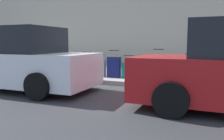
{
  "coord_description": "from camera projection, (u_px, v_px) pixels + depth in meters",
  "views": [
    {
      "loc": [
        -2.88,
        6.51,
        1.31
      ],
      "look_at": [
        -0.32,
        0.55,
        0.55
      ],
      "focal_mm": 37.66,
      "sensor_mm": 36.0,
      "label": 1
    }
  ],
  "objects": [
    {
      "name": "ground_plane",
      "position": [
        110.0,
        85.0,
        7.23
      ],
      "size": [
        40.0,
        40.0,
        0.0
      ],
      "primitive_type": "plane",
      "color": "#333335"
    },
    {
      "name": "sidewalk_curb",
      "position": [
        135.0,
        73.0,
        9.5
      ],
      "size": [
        18.0,
        5.0,
        0.14
      ],
      "primitive_type": "cube",
      "color": "gray",
      "rests_on": "ground_plane"
    },
    {
      "name": "suitcase_silver_1",
      "position": [
        206.0,
        73.0,
        6.74
      ],
      "size": [
        0.36,
        0.22,
        0.81
      ],
      "color": "#9EA0A8",
      "rests_on": "sidewalk_curb"
    },
    {
      "name": "suitcase_black_2",
      "position": [
        190.0,
        72.0,
        7.01
      ],
      "size": [
        0.37,
        0.22,
        0.84
      ],
      "color": "black",
      "rests_on": "sidewalk_curb"
    },
    {
      "name": "suitcase_red_3",
      "position": [
        174.0,
        71.0,
        7.21
      ],
      "size": [
        0.39,
        0.23,
        0.81
      ],
      "color": "red",
      "rests_on": "sidewalk_curb"
    },
    {
      "name": "suitcase_olive_4",
      "position": [
        158.0,
        69.0,
        7.32
      ],
      "size": [
        0.39,
        0.22,
        0.98
      ],
      "color": "#59601E",
      "rests_on": "sidewalk_curb"
    },
    {
      "name": "suitcase_maroon_5",
      "position": [
        143.0,
        70.0,
        7.45
      ],
      "size": [
        0.36,
        0.21,
        0.64
      ],
      "color": "maroon",
      "rests_on": "sidewalk_curb"
    },
    {
      "name": "suitcase_teal_6",
      "position": [
        129.0,
        71.0,
        7.66
      ],
      "size": [
        0.45,
        0.26,
        0.77
      ],
      "color": "#0F606B",
      "rests_on": "sidewalk_curb"
    },
    {
      "name": "suitcase_navy_7",
      "position": [
        114.0,
        67.0,
        7.88
      ],
      "size": [
        0.46,
        0.21,
        0.92
      ],
      "color": "navy",
      "rests_on": "sidewalk_curb"
    },
    {
      "name": "suitcase_silver_8",
      "position": [
        100.0,
        68.0,
        8.07
      ],
      "size": [
        0.43,
        0.2,
        0.78
      ],
      "color": "#9EA0A8",
      "rests_on": "sidewalk_curb"
    },
    {
      "name": "suitcase_black_9",
      "position": [
        87.0,
        66.0,
        8.34
      ],
      "size": [
        0.43,
        0.2,
        0.85
      ],
      "color": "black",
      "rests_on": "sidewalk_curb"
    },
    {
      "name": "suitcase_red_10",
      "position": [
        75.0,
        67.0,
        8.56
      ],
      "size": [
        0.48,
        0.2,
        0.78
      ],
      "color": "red",
      "rests_on": "sidewalk_curb"
    },
    {
      "name": "suitcase_olive_11",
      "position": [
        60.0,
        66.0,
        8.72
      ],
      "size": [
        0.48,
        0.25,
        0.9
      ],
      "color": "#59601E",
      "rests_on": "sidewalk_curb"
    },
    {
      "name": "fire_hydrant",
      "position": [
        44.0,
        62.0,
        9.06
      ],
      "size": [
        0.39,
        0.21,
        0.79
      ],
      "color": "#D89E0C",
      "rests_on": "sidewalk_curb"
    },
    {
      "name": "bollard_post",
      "position": [
        30.0,
        62.0,
        9.15
      ],
      "size": [
        0.13,
        0.13,
        0.86
      ],
      "primitive_type": "cylinder",
      "color": "brown",
      "rests_on": "sidewalk_curb"
    },
    {
      "name": "parked_car_white_1",
      "position": [
        18.0,
        61.0,
        6.58
      ],
      "size": [
        4.53,
        2.06,
        1.72
      ],
      "color": "silver",
      "rests_on": "ground_plane"
    }
  ]
}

